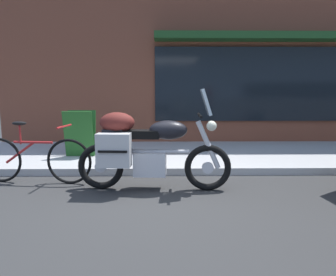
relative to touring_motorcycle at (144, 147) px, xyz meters
The scene contains 4 objects.
ground_plane 0.75m from the touring_motorcycle, 63.88° to the right, with size 80.00×80.00×0.00m, color #303030.
touring_motorcycle is the anchor object (origin of this frame).
parked_bicycle 1.72m from the touring_motorcycle, 167.61° to the left, with size 1.75×0.48×0.93m.
sandwich_board_sign 2.24m from the touring_motorcycle, 127.13° to the left, with size 0.55×0.40×0.88m.
Camera 1 is at (0.07, -3.71, 1.34)m, focal length 32.67 mm.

